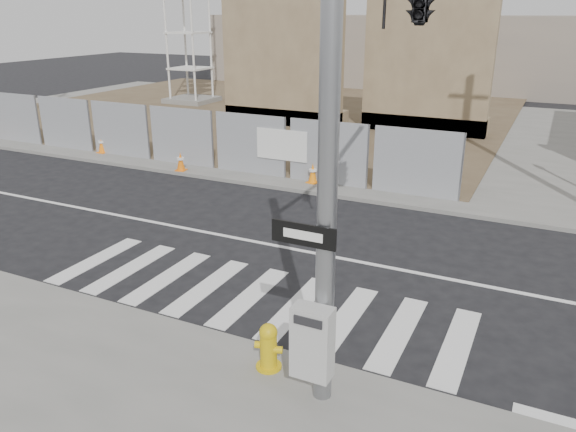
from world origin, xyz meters
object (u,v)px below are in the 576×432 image
at_px(fire_hydrant, 268,346).
at_px(traffic_cone_c, 181,161).
at_px(signal_pole, 395,47).
at_px(traffic_cone_b, 102,144).
at_px(traffic_cone_d, 313,173).

bearing_deg(fire_hydrant, traffic_cone_c, 112.74).
bearing_deg(signal_pole, traffic_cone_c, 145.21).
bearing_deg(signal_pole, fire_hydrant, -111.66).
height_order(signal_pole, traffic_cone_b, signal_pole).
relative_size(traffic_cone_c, traffic_cone_d, 1.02).
relative_size(fire_hydrant, traffic_cone_b, 1.15).
bearing_deg(traffic_cone_c, signal_pole, -34.79).
distance_m(signal_pole, traffic_cone_b, 15.68).
bearing_deg(traffic_cone_c, traffic_cone_d, 7.73).
xyz_separation_m(signal_pole, fire_hydrant, (-0.99, -2.50, -4.28)).
relative_size(traffic_cone_b, traffic_cone_c, 1.02).
bearing_deg(traffic_cone_b, signal_pole, -27.93).
bearing_deg(traffic_cone_c, fire_hydrant, -47.54).
bearing_deg(traffic_cone_d, traffic_cone_b, 179.00).
distance_m(traffic_cone_c, traffic_cone_d, 4.72).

